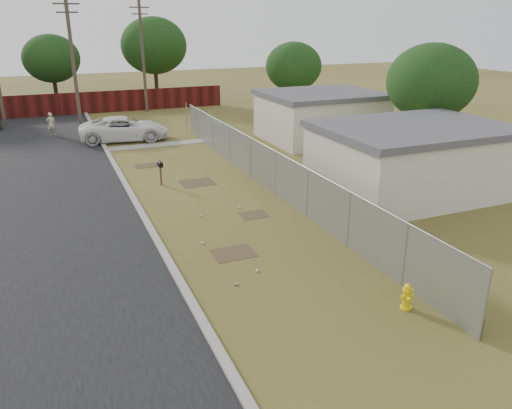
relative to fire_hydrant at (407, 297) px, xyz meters
name	(u,v)px	position (x,y,z in m)	size (l,w,h in m)	color
ground	(211,203)	(-2.39, 10.09, -0.37)	(120.00, 120.00, 0.00)	olive
street	(40,171)	(-9.14, 18.14, -0.35)	(15.10, 60.00, 0.12)	black
chainlink_fence	(267,171)	(0.73, 11.12, 0.43)	(0.10, 27.06, 2.02)	gray
privacy_fence	(46,105)	(-8.39, 35.09, 0.53)	(30.00, 0.12, 1.80)	#4F1210
utility_poles	(74,60)	(-6.05, 30.76, 4.32)	(12.60, 8.24, 9.00)	brown
houses	(361,135)	(7.31, 13.22, 1.19)	(9.30, 17.24, 3.10)	beige
horizon_trees	(130,57)	(-1.55, 33.65, 4.26)	(33.32, 31.94, 7.78)	#2F2215
fire_hydrant	(407,297)	(0.00, 0.00, 0.00)	(0.37, 0.38, 0.79)	yellow
mailbox	(160,166)	(-3.79, 13.41, 0.57)	(0.20, 0.52, 1.19)	brown
pickup_truck	(124,129)	(-3.87, 23.70, 0.41)	(2.61, 5.65, 1.57)	white
pedestrian	(51,124)	(-8.22, 27.16, 0.42)	(0.57, 0.38, 1.57)	tan
scattered_litter	(217,227)	(-2.97, 7.43, -0.33)	(2.60, 11.08, 0.07)	silver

